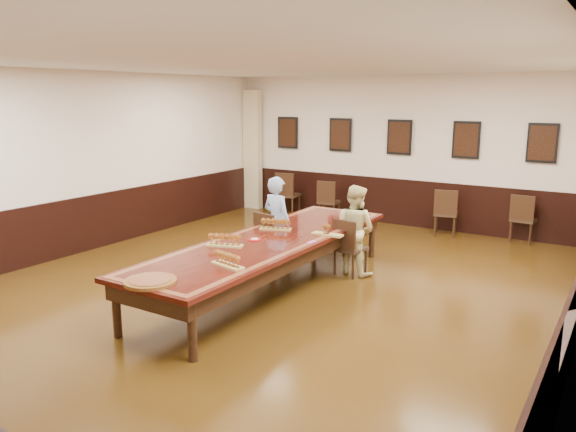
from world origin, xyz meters
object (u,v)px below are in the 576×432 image
Objects in this scene: chair_man at (273,240)px; carved_platter at (150,281)px; spare_chair_a at (288,194)px; person_woman at (355,230)px; conference_table at (270,249)px; spare_chair_c at (446,212)px; spare_chair_d at (524,218)px; chair_woman at (351,247)px; spare_chair_b at (329,200)px; person_man at (277,222)px.

chair_man is 3.22m from carved_platter.
spare_chair_a is 0.72× the size of person_woman.
carved_platter is at bearing 103.27° from spare_chair_a.
carved_platter is at bearing -90.87° from conference_table.
spare_chair_a is at bearing -12.57° from spare_chair_c.
chair_man is 5.06m from spare_chair_d.
spare_chair_b is (-2.13, 3.27, 0.01)m from chair_woman.
person_woman is at bearing 68.92° from spare_chair_c.
spare_chair_c is 6.97m from carved_platter.
chair_man is at bearing 90.00° from person_man.
conference_table is at bearing 128.83° from person_man.
spare_chair_a is at bearing -50.05° from chair_man.
spare_chair_d is (3.14, 3.97, -0.00)m from chair_man.
spare_chair_d is at bearing -117.63° from person_man.
spare_chair_c is at bearing 75.38° from conference_table.
spare_chair_b is 0.18× the size of conference_table.
person_woman reaches higher than spare_chair_d.
spare_chair_c reaches higher than carved_platter.
spare_chair_d is at bearing 175.94° from spare_chair_b.
chair_woman is at bearing 127.42° from spare_chair_a.
person_woman reaches higher than chair_woman.
chair_woman is 0.99× the size of spare_chair_b.
person_woman reaches higher than conference_table.
chair_man is 0.19× the size of conference_table.
spare_chair_a is 3.74m from spare_chair_c.
spare_chair_b is at bearing -64.04° from person_man.
chair_woman is 0.60× the size of person_man.
spare_chair_c is at bearing -89.50° from chair_woman.
person_man is at bearing 55.26° from spare_chair_d.
carved_platter is at bearing 67.36° from spare_chair_c.
chair_woman is 3.35m from spare_chair_c.
person_woman is (3.25, -3.23, 0.20)m from spare_chair_a.
chair_man is 4.21m from spare_chair_a.
person_man is (0.93, -3.54, 0.29)m from spare_chair_b.
spare_chair_a is 0.68× the size of person_man.
spare_chair_a is at bearing -11.22° from spare_chair_b.
spare_chair_c reaches higher than chair_man.
person_man reaches higher than person_woman.
chair_woman is 3.90m from spare_chair_b.
chair_woman is at bearing 66.01° from spare_chair_d.
chair_woman is at bearing 68.90° from spare_chair_c.
spare_chair_b is (1.11, -0.05, -0.05)m from spare_chair_a.
conference_table is at bearing 65.81° from spare_chair_d.
spare_chair_c is 3.27m from person_woman.
chair_man is 1.01× the size of spare_chair_d.
person_man is 1.27m from person_woman.
person_man reaches higher than spare_chair_b.
carved_platter is at bearing 87.52° from chair_woman.
chair_man is 4.07m from spare_chair_c.
conference_table is (0.51, -0.97, -0.14)m from person_man.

